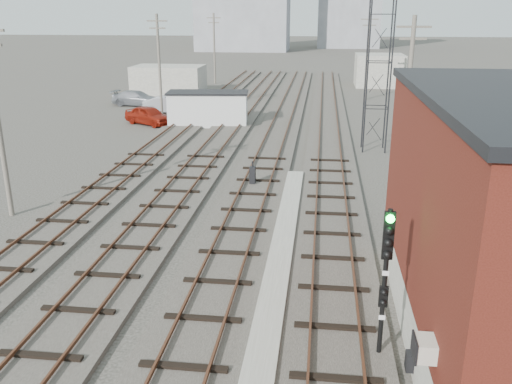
% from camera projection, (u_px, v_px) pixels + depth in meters
% --- Properties ---
extents(ground, '(320.00, 320.00, 0.00)m').
position_uv_depth(ground, '(306.00, 96.00, 61.85)').
color(ground, '#282621').
rests_on(ground, ground).
extents(track_right, '(3.20, 90.00, 0.39)m').
position_uv_depth(track_right, '(329.00, 135.00, 41.75)').
color(track_right, '#332D28').
rests_on(track_right, ground).
extents(track_mid_right, '(3.20, 90.00, 0.39)m').
position_uv_depth(track_mid_right, '(277.00, 134.00, 42.21)').
color(track_mid_right, '#332D28').
rests_on(track_mid_right, ground).
extents(track_mid_left, '(3.20, 90.00, 0.39)m').
position_uv_depth(track_mid_left, '(227.00, 132.00, 42.67)').
color(track_mid_left, '#332D28').
rests_on(track_mid_left, ground).
extents(track_left, '(3.20, 90.00, 0.39)m').
position_uv_depth(track_left, '(177.00, 131.00, 43.13)').
color(track_left, '#332D28').
rests_on(track_left, ground).
extents(platform_curb, '(0.90, 28.00, 0.26)m').
position_uv_depth(platform_curb, '(274.00, 290.00, 18.44)').
color(platform_curb, gray).
rests_on(platform_curb, ground).
extents(lattice_tower, '(1.60, 1.60, 15.00)m').
position_uv_depth(lattice_tower, '(380.00, 38.00, 35.30)').
color(lattice_tower, black).
rests_on(lattice_tower, ground).
extents(utility_pole_left_b, '(1.80, 0.24, 9.00)m').
position_uv_depth(utility_pole_left_b, '(159.00, 64.00, 47.64)').
color(utility_pole_left_b, '#595147').
rests_on(utility_pole_left_b, ground).
extents(utility_pole_left_c, '(1.80, 0.24, 9.00)m').
position_uv_depth(utility_pole_left_c, '(214.00, 47.00, 71.18)').
color(utility_pole_left_c, '#595147').
rests_on(utility_pole_left_c, ground).
extents(utility_pole_right_a, '(1.80, 0.24, 9.00)m').
position_uv_depth(utility_pole_right_a, '(408.00, 96.00, 29.45)').
color(utility_pole_right_a, '#595147').
rests_on(utility_pole_right_a, ground).
extents(utility_pole_right_b, '(1.80, 0.24, 9.00)m').
position_uv_depth(utility_pole_right_b, '(368.00, 55.00, 57.70)').
color(utility_pole_right_b, '#595147').
rests_on(utility_pole_right_b, ground).
extents(shed_left, '(8.00, 5.00, 3.20)m').
position_uv_depth(shed_left, '(169.00, 80.00, 63.18)').
color(shed_left, gray).
rests_on(shed_left, ground).
extents(shed_right, '(6.00, 6.00, 4.00)m').
position_uv_depth(shed_right, '(379.00, 70.00, 69.60)').
color(shed_right, gray).
rests_on(shed_right, ground).
extents(signal_mast, '(0.40, 0.42, 4.41)m').
position_uv_depth(signal_mast, '(385.00, 273.00, 14.21)').
color(signal_mast, gray).
rests_on(signal_mast, ground).
extents(switch_stand, '(0.33, 0.33, 1.36)m').
position_uv_depth(switch_stand, '(253.00, 176.00, 29.56)').
color(switch_stand, black).
rests_on(switch_stand, ground).
extents(site_trailer, '(6.98, 3.60, 2.83)m').
position_uv_depth(site_trailer, '(208.00, 108.00, 45.52)').
color(site_trailer, silver).
rests_on(site_trailer, ground).
extents(car_red, '(4.92, 3.88, 1.57)m').
position_uv_depth(car_red, '(149.00, 115.00, 45.98)').
color(car_red, maroon).
rests_on(car_red, ground).
extents(car_silver, '(4.86, 1.82, 1.58)m').
position_uv_depth(car_silver, '(169.00, 105.00, 51.12)').
color(car_silver, '#96979D').
rests_on(car_silver, ground).
extents(car_grey, '(5.43, 2.75, 1.51)m').
position_uv_depth(car_grey, '(137.00, 98.00, 55.23)').
color(car_grey, gray).
rests_on(car_grey, ground).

